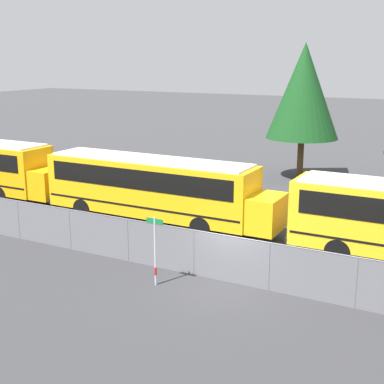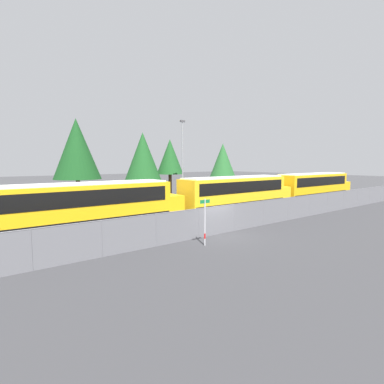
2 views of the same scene
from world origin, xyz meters
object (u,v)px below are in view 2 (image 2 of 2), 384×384
at_px(school_bus_2, 237,191).
at_px(street_sign, 205,221).
at_px(school_bus_1, 91,204).
at_px(school_bus_3, 314,185).
at_px(tree_0, 77,149).
at_px(light_pole, 183,159).
at_px(tree_3, 143,157).
at_px(tree_1, 223,161).
at_px(tree_2, 170,157).

height_order(school_bus_2, street_sign, school_bus_2).
height_order(school_bus_1, school_bus_2, same).
relative_size(school_bus_3, tree_0, 1.37).
xyz_separation_m(light_pole, tree_0, (-10.27, 5.15, 0.99)).
relative_size(school_bus_2, school_bus_3, 1.00).
height_order(school_bus_3, tree_3, tree_3).
distance_m(school_bus_1, school_bus_2, 13.45).
bearing_deg(light_pole, school_bus_2, -91.79).
bearing_deg(tree_3, light_pole, -63.35).
xyz_separation_m(street_sign, tree_1, (20.04, 19.61, 3.52)).
bearing_deg(tree_1, school_bus_2, -129.08).
xyz_separation_m(tree_1, tree_2, (-8.65, 1.01, 0.44)).
height_order(school_bus_3, tree_2, tree_2).
height_order(tree_0, tree_2, tree_0).
relative_size(school_bus_2, tree_2, 1.66).
bearing_deg(tree_2, school_bus_3, -51.87).
bearing_deg(tree_2, street_sign, -118.91).
bearing_deg(tree_3, school_bus_1, -129.57).
xyz_separation_m(school_bus_2, tree_3, (-2.18, 13.79, 3.31)).
distance_m(school_bus_3, street_sign, 23.42).
relative_size(school_bus_2, tree_1, 1.72).
distance_m(school_bus_2, tree_2, 14.74).
height_order(school_bus_2, tree_0, tree_0).
relative_size(light_pole, tree_2, 1.22).
bearing_deg(school_bus_1, tree_0, 76.03).
bearing_deg(tree_0, tree_3, -1.88).
height_order(light_pole, tree_2, light_pole).
relative_size(school_bus_1, tree_0, 1.37).
distance_m(school_bus_1, school_bus_3, 26.64).
bearing_deg(tree_0, school_bus_1, -103.97).
bearing_deg(tree_1, light_pole, -157.60).
xyz_separation_m(school_bus_3, street_sign, (-22.51, -6.45, -0.60)).
height_order(light_pole, tree_0, light_pole).
distance_m(light_pole, tree_0, 11.53).
distance_m(tree_0, tree_3, 7.85).
bearing_deg(tree_0, tree_1, -2.35).
bearing_deg(tree_1, school_bus_3, -79.36).
height_order(school_bus_1, tree_2, tree_2).
height_order(light_pole, tree_1, light_pole).
bearing_deg(light_pole, tree_1, 22.40).
xyz_separation_m(school_bus_3, tree_1, (-2.47, 13.16, 2.92)).
xyz_separation_m(school_bus_2, tree_1, (10.72, 13.20, 2.92)).
height_order(street_sign, tree_3, tree_3).
height_order(tree_2, tree_3, tree_3).
bearing_deg(school_bus_1, street_sign, -57.86).
bearing_deg(tree_1, tree_2, 173.36).
relative_size(tree_0, tree_3, 1.12).
xyz_separation_m(street_sign, tree_2, (11.39, 20.62, 3.97)).
relative_size(school_bus_1, tree_3, 1.54).
distance_m(tree_0, tree_2, 12.08).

